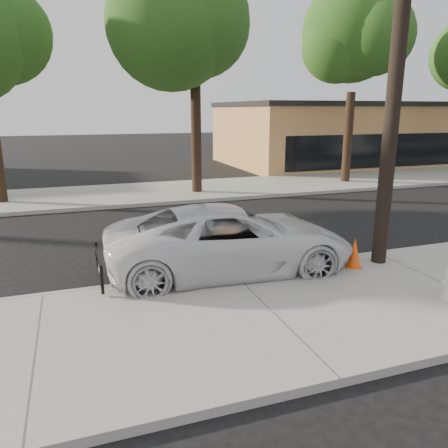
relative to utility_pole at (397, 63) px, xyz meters
The scene contains 10 objects.
ground 6.51m from the utility_pole, 143.13° to the left, with size 120.00×120.00×0.00m, color black.
near_sidewalk 6.07m from the utility_pole, 156.04° to the right, with size 90.00×4.40×0.15m, color gray.
far_sidewalk 12.64m from the utility_pole, 107.82° to the left, with size 90.00×5.00×0.15m, color gray.
curb_near 5.89m from the utility_pole, behind, with size 90.00×0.12×0.16m, color #9E9B93.
building_main 22.60m from the utility_pole, 56.45° to the left, with size 18.00×10.00×4.00m, color tan.
utility_pole is the anchor object (origin of this frame).
tree_c 10.66m from the utility_pole, 97.63° to the left, with size 4.96×4.80×9.55m.
tree_d 12.64m from the utility_pole, 58.24° to the left, with size 4.50×4.35×8.75m.
police_cruiser 5.32m from the utility_pole, 165.56° to the left, with size 2.64×5.72×1.59m, color silver.
traffic_cone 4.29m from the utility_pole, behind, with size 0.47×0.47×0.69m.
Camera 1 is at (-3.23, -10.92, 3.72)m, focal length 35.00 mm.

